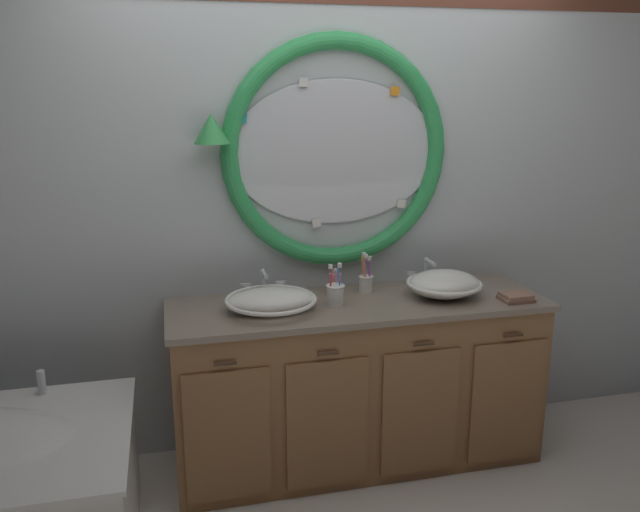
% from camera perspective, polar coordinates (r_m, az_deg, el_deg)
% --- Properties ---
extents(ground_plane, '(14.00, 14.00, 0.00)m').
position_cam_1_polar(ground_plane, '(3.34, 2.58, -19.82)').
color(ground_plane, silver).
extents(back_wall_assembly, '(6.40, 0.26, 2.60)m').
position_cam_1_polar(back_wall_assembly, '(3.36, 0.14, 5.06)').
color(back_wall_assembly, silver).
rests_on(back_wall_assembly, ground_plane).
extents(vanity_counter, '(1.88, 0.61, 0.86)m').
position_cam_1_polar(vanity_counter, '(3.37, 3.30, -10.95)').
color(vanity_counter, olive).
rests_on(vanity_counter, ground_plane).
extents(sink_basin_left, '(0.44, 0.44, 0.10)m').
position_cam_1_polar(sink_basin_left, '(3.07, -4.36, -3.88)').
color(sink_basin_left, white).
rests_on(sink_basin_left, vanity_counter).
extents(sink_basin_right, '(0.38, 0.38, 0.13)m').
position_cam_1_polar(sink_basin_right, '(3.32, 10.89, -2.43)').
color(sink_basin_right, white).
rests_on(sink_basin_right, vanity_counter).
extents(faucet_set_left, '(0.23, 0.13, 0.14)m').
position_cam_1_polar(faucet_set_left, '(3.29, -5.01, -2.59)').
color(faucet_set_left, silver).
rests_on(faucet_set_left, vanity_counter).
extents(faucet_set_right, '(0.22, 0.14, 0.15)m').
position_cam_1_polar(faucet_set_right, '(3.52, 9.37, -1.51)').
color(faucet_set_right, silver).
rests_on(faucet_set_right, vanity_counter).
extents(toothbrush_holder_left, '(0.09, 0.09, 0.21)m').
position_cam_1_polar(toothbrush_holder_left, '(3.14, 1.37, -3.36)').
color(toothbrush_holder_left, white).
rests_on(toothbrush_holder_left, vanity_counter).
extents(toothbrush_holder_right, '(0.08, 0.08, 0.21)m').
position_cam_1_polar(toothbrush_holder_right, '(3.35, 4.07, -2.28)').
color(toothbrush_holder_right, white).
rests_on(toothbrush_holder_right, vanity_counter).
extents(soap_dispenser, '(0.06, 0.07, 0.14)m').
position_cam_1_polar(soap_dispenser, '(3.30, 1.33, -2.39)').
color(soap_dispenser, pink).
rests_on(soap_dispenser, vanity_counter).
extents(folded_hand_towel, '(0.15, 0.12, 0.04)m').
position_cam_1_polar(folded_hand_towel, '(3.36, 16.89, -3.49)').
color(folded_hand_towel, '#936B56').
rests_on(folded_hand_towel, vanity_counter).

